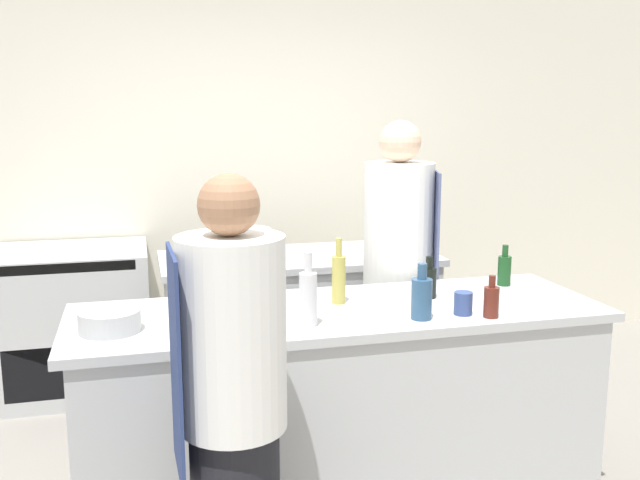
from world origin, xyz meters
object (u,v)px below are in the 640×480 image
(bottle_cooking_oil, at_px, (491,301))
(bowl_mixing_large, at_px, (110,321))
(oven_range, at_px, (73,321))
(bowl_prep_small, at_px, (210,303))
(cup, at_px, (463,303))
(chef_at_prep_near, at_px, (233,410))
(bottle_olive_oil, at_px, (429,281))
(bottle_water, at_px, (339,278))
(bottle_sauce, at_px, (504,269))
(bottle_wine, at_px, (422,297))
(bottle_vinegar, at_px, (308,297))
(stockpot, at_px, (247,244))
(chef_at_stove, at_px, (398,281))

(bottle_cooking_oil, height_order, bowl_mixing_large, bottle_cooking_oil)
(oven_range, height_order, bowl_prep_small, bowl_prep_small)
(oven_range, xyz_separation_m, cup, (1.79, -1.93, 0.52))
(chef_at_prep_near, xyz_separation_m, bottle_olive_oil, (1.04, 0.74, 0.21))
(bottle_olive_oil, xyz_separation_m, bottle_water, (-0.44, 0.01, 0.04))
(bottle_sauce, relative_size, bowl_prep_small, 0.75)
(bottle_wine, xyz_separation_m, bottle_cooking_oil, (0.30, -0.05, -0.02))
(bottle_water, height_order, cup, bottle_water)
(bottle_vinegar, relative_size, bottle_sauce, 1.50)
(bowl_prep_small, bearing_deg, bottle_cooking_oil, -20.55)
(bottle_sauce, bearing_deg, bowl_prep_small, -177.77)
(chef_at_prep_near, xyz_separation_m, bowl_mixing_large, (-0.41, 0.58, 0.18))
(bottle_vinegar, xyz_separation_m, bottle_wine, (0.49, -0.02, -0.03))
(bottle_wine, bearing_deg, bowl_mixing_large, 173.22)
(bottle_water, bearing_deg, bottle_wine, -50.14)
(bottle_vinegar, bearing_deg, stockpot, 91.96)
(chef_at_prep_near, relative_size, bottle_cooking_oil, 8.77)
(chef_at_prep_near, distance_m, bottle_olive_oil, 1.29)
(bottle_olive_oil, xyz_separation_m, stockpot, (-0.71, 1.07, 0.01))
(bottle_cooking_oil, bearing_deg, bottle_wine, 169.90)
(chef_at_prep_near, bearing_deg, bottle_sauce, -61.42)
(bottle_olive_oil, relative_size, bowl_prep_small, 0.72)
(chef_at_stove, distance_m, bottle_cooking_oil, 0.94)
(oven_range, relative_size, bowl_prep_small, 3.44)
(bottle_cooking_oil, height_order, bottle_water, bottle_water)
(bottle_wine, relative_size, cup, 2.41)
(chef_at_prep_near, height_order, bottle_wine, chef_at_prep_near)
(chef_at_stove, distance_m, bowl_mixing_large, 1.68)
(bottle_sauce, bearing_deg, bottle_olive_oil, -164.81)
(cup, bearing_deg, oven_range, 132.83)
(bottle_wine, height_order, bowl_prep_small, bottle_wine)
(chef_at_stove, xyz_separation_m, bottle_sauce, (0.41, -0.43, 0.14))
(bottle_olive_oil, distance_m, bottle_sauce, 0.48)
(bowl_mixing_large, bearing_deg, oven_range, 99.62)
(bottle_cooking_oil, relative_size, stockpot, 0.63)
(bottle_vinegar, relative_size, cup, 3.10)
(oven_range, bearing_deg, bottle_vinegar, -60.31)
(cup, bearing_deg, bowl_prep_small, 160.94)
(chef_at_stove, relative_size, cup, 17.50)
(bottle_vinegar, height_order, bottle_cooking_oil, bottle_vinegar)
(bottle_sauce, relative_size, cup, 2.07)
(chef_at_stove, xyz_separation_m, bowl_mixing_large, (-1.51, -0.72, 0.10))
(bottle_sauce, relative_size, stockpot, 0.71)
(chef_at_stove, relative_size, bottle_cooking_oil, 9.54)
(chef_at_stove, distance_m, cup, 0.87)
(bottle_vinegar, bearing_deg, cup, -0.67)
(stockpot, bearing_deg, chef_at_stove, -33.64)
(bottle_olive_oil, bearing_deg, oven_range, 137.07)
(bottle_sauce, distance_m, stockpot, 1.51)
(bottle_vinegar, height_order, bowl_prep_small, bottle_vinegar)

